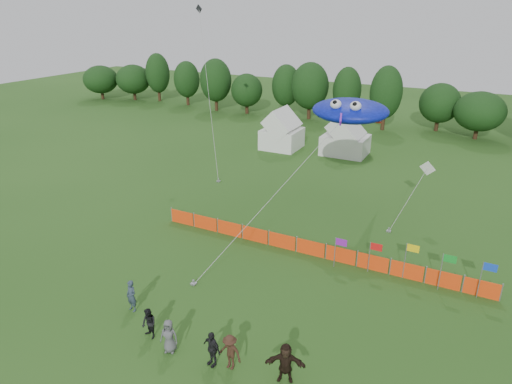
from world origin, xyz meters
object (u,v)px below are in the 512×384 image
at_px(barrier_fence, 310,248).
at_px(spectator_e, 169,336).
at_px(tent_right, 346,139).
at_px(spectator_a, 131,296).
at_px(spectator_d, 212,348).
at_px(stingray_kite, 352,110).
at_px(spectator_c, 230,352).
at_px(spectator_f, 285,363).
at_px(spectator_b, 149,324).
at_px(tent_left, 282,132).

bearing_deg(barrier_fence, spectator_e, -103.09).
height_order(tent_right, spectator_a, tent_right).
bearing_deg(spectator_d, stingray_kite, 104.11).
bearing_deg(spectator_c, barrier_fence, 95.19).
height_order(barrier_fence, stingray_kite, stingray_kite).
bearing_deg(spectator_f, spectator_b, 165.49).
relative_size(tent_left, tent_right, 0.85).
bearing_deg(spectator_c, spectator_b, -176.54).
bearing_deg(spectator_b, tent_left, 119.97).
relative_size(tent_right, spectator_c, 2.78).
bearing_deg(stingray_kite, spectator_e, -98.23).
relative_size(spectator_d, spectator_e, 1.03).
bearing_deg(tent_right, barrier_fence, -78.65).
xyz_separation_m(spectator_b, spectator_d, (3.63, -0.15, 0.07)).
relative_size(spectator_b, spectator_c, 0.93).
height_order(barrier_fence, spectator_b, spectator_b).
distance_m(tent_right, spectator_b, 33.01).
xyz_separation_m(barrier_fence, spectator_a, (-6.25, -9.69, 0.38)).
bearing_deg(barrier_fence, spectator_f, -74.82).
bearing_deg(tent_left, tent_right, 8.03).
height_order(tent_left, barrier_fence, tent_left).
distance_m(tent_right, barrier_fence, 22.50).
distance_m(spectator_a, spectator_f, 9.12).
distance_m(spectator_d, spectator_e, 2.21).
height_order(spectator_e, spectator_f, spectator_f).
bearing_deg(spectator_b, spectator_f, 21.02).
distance_m(spectator_a, spectator_b, 2.54).
distance_m(spectator_f, stingray_kite, 19.24).
relative_size(spectator_a, spectator_b, 1.11).
xyz_separation_m(spectator_a, stingray_kite, (6.29, 16.87, 7.17)).
height_order(spectator_d, stingray_kite, stingray_kite).
bearing_deg(spectator_e, spectator_a, 139.35).
bearing_deg(spectator_c, spectator_f, 13.73).
height_order(barrier_fence, spectator_f, spectator_f).
relative_size(tent_left, stingray_kite, 0.20).
bearing_deg(spectator_d, barrier_fence, 103.40).
relative_size(spectator_a, spectator_e, 1.05).
bearing_deg(stingray_kite, spectator_a, -110.47).
xyz_separation_m(spectator_f, stingray_kite, (-2.80, 17.65, 7.13)).
relative_size(tent_right, spectator_a, 2.71).
bearing_deg(spectator_e, stingray_kite, 64.84).
distance_m(spectator_a, spectator_d, 6.00).
bearing_deg(spectator_e, tent_left, 88.32).
bearing_deg(barrier_fence, spectator_a, -122.81).
distance_m(spectator_a, spectator_c, 6.77).
height_order(tent_right, spectator_d, tent_right).
distance_m(spectator_a, stingray_kite, 19.38).
height_order(spectator_a, spectator_d, spectator_a).
xyz_separation_m(tent_left, spectator_d, (11.02, -32.15, -0.94)).
bearing_deg(spectator_c, tent_right, 101.41).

